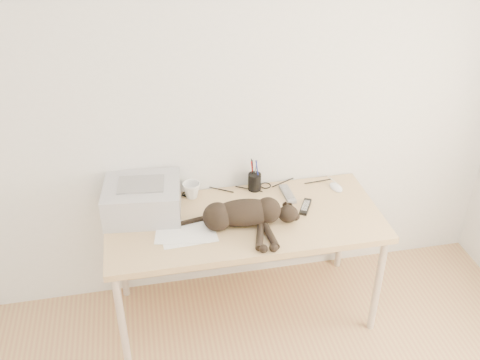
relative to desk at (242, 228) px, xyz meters
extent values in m
plane|color=white|center=(0.00, 0.27, 0.69)|extent=(3.50, 0.00, 3.50)
cube|color=tan|center=(0.00, -0.09, 0.11)|extent=(1.60, 0.70, 0.04)
cylinder|color=silver|center=(-0.75, -0.39, -0.26)|extent=(0.04, 0.04, 0.70)
cylinder|color=silver|center=(0.75, -0.39, -0.26)|extent=(0.04, 0.04, 0.70)
cylinder|color=silver|center=(-0.75, 0.21, -0.26)|extent=(0.04, 0.04, 0.70)
cylinder|color=silver|center=(0.75, 0.21, -0.26)|extent=(0.04, 0.04, 0.70)
cube|color=tan|center=(0.00, 0.24, -0.21)|extent=(1.48, 0.02, 0.60)
cube|color=#B0B1B5|center=(-0.57, 0.08, 0.23)|extent=(0.47, 0.41, 0.19)
cube|color=black|center=(-0.57, 0.08, 0.24)|extent=(0.37, 0.06, 0.12)
cube|color=slate|center=(-0.57, 0.08, 0.33)|extent=(0.28, 0.21, 0.01)
cube|color=white|center=(-0.34, -0.17, 0.14)|extent=(0.31, 0.23, 0.00)
cube|color=white|center=(-0.37, -0.15, 0.14)|extent=(0.33, 0.26, 0.00)
ellipsoid|color=black|center=(-0.01, -0.14, 0.21)|extent=(0.39, 0.19, 0.16)
sphere|color=black|center=(-0.17, -0.14, 0.21)|extent=(0.17, 0.17, 0.17)
ellipsoid|color=black|center=(0.23, -0.17, 0.19)|extent=(0.12, 0.11, 0.10)
cone|color=black|center=(0.23, -0.12, 0.23)|extent=(0.04, 0.06, 0.05)
cone|color=black|center=(0.26, -0.13, 0.22)|extent=(0.04, 0.06, 0.05)
cylinder|color=black|center=(0.04, -0.29, 0.15)|extent=(0.06, 0.22, 0.04)
cylinder|color=black|center=(0.10, -0.29, 0.15)|extent=(0.06, 0.22, 0.04)
cylinder|color=black|center=(-0.32, -0.08, 0.15)|extent=(0.25, 0.05, 0.03)
imported|color=white|center=(-0.27, 0.19, 0.18)|extent=(0.15, 0.15, 0.10)
cylinder|color=black|center=(0.12, 0.20, 0.19)|extent=(0.08, 0.08, 0.11)
cylinder|color=#990C0C|center=(0.11, 0.20, 0.27)|extent=(0.01, 0.01, 0.15)
cylinder|color=navy|center=(0.14, 0.21, 0.27)|extent=(0.01, 0.01, 0.15)
cylinder|color=black|center=(0.12, 0.19, 0.27)|extent=(0.01, 0.01, 0.15)
cube|color=slate|center=(0.31, 0.10, 0.14)|extent=(0.06, 0.20, 0.02)
cube|color=black|center=(0.38, -0.06, 0.14)|extent=(0.12, 0.16, 0.02)
ellipsoid|color=white|center=(0.63, 0.12, 0.15)|extent=(0.09, 0.12, 0.04)
camera|label=1|loc=(-0.52, -2.54, 1.97)|focal=40.00mm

